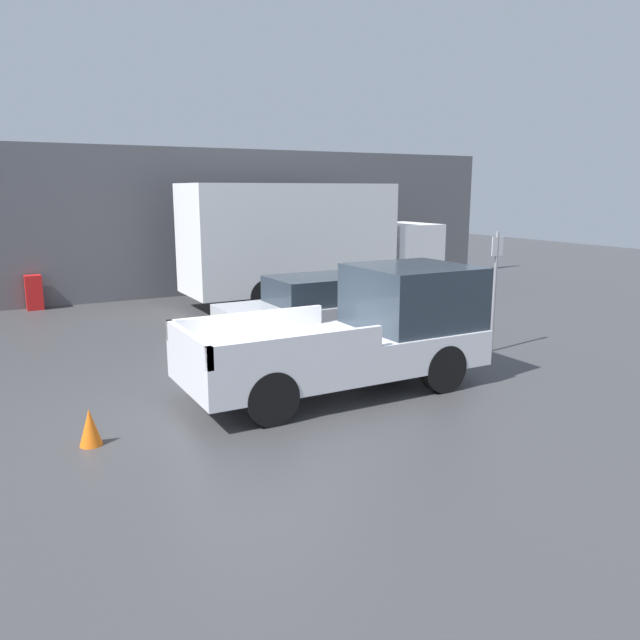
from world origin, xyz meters
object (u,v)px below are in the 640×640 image
object	(u,v)px
parking_sign	(495,285)
traffic_cone	(90,427)
delivery_truck	(306,240)
car	(322,307)
newspaper_box	(34,292)
pickup_truck	(362,332)

from	to	relation	value
parking_sign	traffic_cone	size ratio (longest dim) A/B	4.93
delivery_truck	parking_sign	xyz separation A→B (m)	(0.72, -7.24, -0.47)
delivery_truck	parking_sign	distance (m)	7.29
car	newspaper_box	bearing A→B (deg)	127.58
parking_sign	delivery_truck	bearing A→B (deg)	95.68
parking_sign	traffic_cone	distance (m)	8.57
parking_sign	traffic_cone	xyz separation A→B (m)	(-8.41, -1.15, -1.18)
car	newspaper_box	distance (m)	9.11
delivery_truck	newspaper_box	world-z (taller)	delivery_truck
delivery_truck	newspaper_box	bearing A→B (deg)	160.33
newspaper_box	traffic_cone	size ratio (longest dim) A/B	1.93
delivery_truck	newspaper_box	distance (m)	8.09
car	newspaper_box	world-z (taller)	car
pickup_truck	parking_sign	world-z (taller)	parking_sign
pickup_truck	traffic_cone	xyz separation A→B (m)	(-4.64, -0.44, -0.72)
pickup_truck	car	xyz separation A→B (m)	(1.10, 3.41, -0.22)
car	pickup_truck	bearing A→B (deg)	-107.86
parking_sign	newspaper_box	xyz separation A→B (m)	(-8.22, 9.92, -0.94)
parking_sign	traffic_cone	world-z (taller)	parking_sign
newspaper_box	car	bearing A→B (deg)	-52.42
parking_sign	newspaper_box	size ratio (longest dim) A/B	2.55
car	parking_sign	xyz separation A→B (m)	(2.67, -2.70, 0.68)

